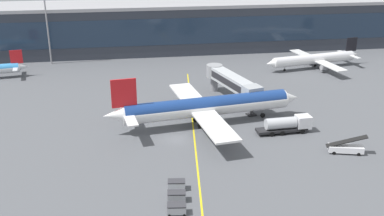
% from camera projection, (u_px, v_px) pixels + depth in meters
% --- Properties ---
extents(ground_plane, '(700.00, 700.00, 0.00)m').
position_uv_depth(ground_plane, '(177.00, 140.00, 85.74)').
color(ground_plane, '#515459').
extents(apron_lead_in_line, '(9.37, 79.52, 0.01)m').
position_uv_depth(apron_lead_in_line, '(194.00, 134.00, 88.08)').
color(apron_lead_in_line, yellow).
rests_on(apron_lead_in_line, ground_plane).
extents(terminal_building, '(207.68, 19.97, 15.52)m').
position_uv_depth(terminal_building, '(159.00, 27.00, 148.01)').
color(terminal_building, '#2D333D').
rests_on(terminal_building, ground_plane).
extents(main_airliner, '(41.17, 32.83, 11.13)m').
position_uv_depth(main_airliner, '(206.00, 106.00, 91.16)').
color(main_airliner, white).
rests_on(main_airliner, ground_plane).
extents(jet_bridge, '(8.78, 21.02, 6.59)m').
position_uv_depth(jet_bridge, '(231.00, 81.00, 103.43)').
color(jet_bridge, '#B2B7BC').
rests_on(jet_bridge, ground_plane).
extents(fuel_tanker, '(10.90, 3.06, 3.25)m').
position_uv_depth(fuel_tanker, '(287.00, 124.00, 88.15)').
color(fuel_tanker, '#232326').
rests_on(fuel_tanker, ground_plane).
extents(belt_loader, '(7.00, 3.42, 3.49)m').
position_uv_depth(belt_loader, '(346.00, 148.00, 80.21)').
color(belt_loader, white).
rests_on(belt_loader, ground_plane).
extents(baggage_cart_0, '(2.81, 1.89, 1.48)m').
position_uv_depth(baggage_cart_0, '(177.00, 209.00, 63.00)').
color(baggage_cart_0, gray).
rests_on(baggage_cart_0, ground_plane).
extents(baggage_cart_1, '(2.81, 1.89, 1.48)m').
position_uv_depth(baggage_cart_1, '(177.00, 196.00, 65.98)').
color(baggage_cart_1, gray).
rests_on(baggage_cart_1, ground_plane).
extents(baggage_cart_2, '(2.81, 1.89, 1.48)m').
position_uv_depth(baggage_cart_2, '(177.00, 185.00, 68.96)').
color(baggage_cart_2, '#B2B7BC').
rests_on(baggage_cart_2, ground_plane).
extents(commuter_jet_near, '(30.75, 24.56, 8.02)m').
position_uv_depth(commuter_jet_near, '(314.00, 59.00, 129.67)').
color(commuter_jet_near, white).
rests_on(commuter_jet_near, ground_plane).
extents(apron_light_mast_0, '(2.80, 0.50, 25.97)m').
position_uv_depth(apron_light_mast_0, '(46.00, 13.00, 129.62)').
color(apron_light_mast_0, gray).
rests_on(apron_light_mast_0, ground_plane).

